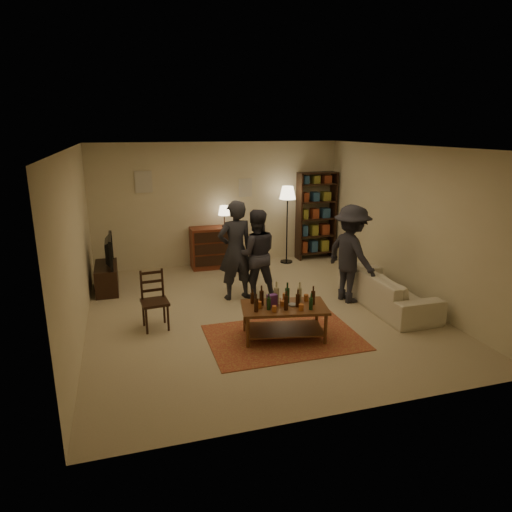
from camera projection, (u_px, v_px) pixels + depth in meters
name	position (u px, v px, depth m)	size (l,w,h in m)	color
floor	(258.00, 311.00, 7.69)	(6.00, 6.00, 0.00)	#C6B793
room_shell	(189.00, 184.00, 9.77)	(6.00, 6.00, 6.00)	beige
rug	(284.00, 337.00, 6.72)	(2.20, 1.50, 0.01)	maroon
coffee_table	(284.00, 310.00, 6.60)	(1.33, 0.89, 0.84)	brown
dining_chair	(154.00, 298.00, 6.96)	(0.43, 0.43, 0.92)	black
tv_stand	(106.00, 271.00, 8.57)	(0.40, 1.00, 1.06)	black
dresser	(214.00, 246.00, 10.01)	(1.00, 0.50, 1.36)	maroon
bookshelf	(316.00, 215.00, 10.59)	(0.90, 0.34, 2.02)	black
floor_lamp	(288.00, 198.00, 10.10)	(0.36, 0.36, 1.74)	black
sofa	(387.00, 289.00, 7.84)	(2.08, 0.81, 0.61)	beige
person_left	(235.00, 250.00, 8.05)	(0.65, 0.43, 1.79)	#24252B
person_right	(256.00, 254.00, 8.14)	(0.79, 0.61, 1.62)	#2A2932
person_by_sofa	(351.00, 254.00, 7.95)	(1.11, 0.64, 1.72)	#222229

